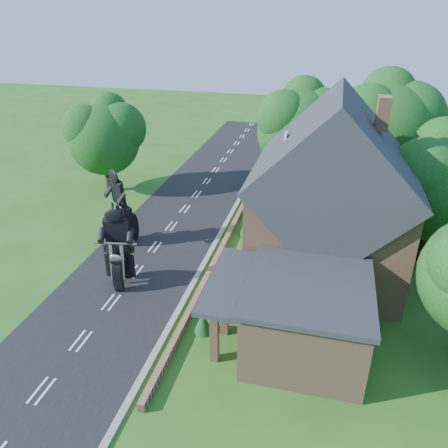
% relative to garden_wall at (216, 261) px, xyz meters
% --- Properties ---
extents(ground, '(120.00, 120.00, 0.00)m').
position_rel_garden_wall_xyz_m(ground, '(-4.30, -5.00, -0.20)').
color(ground, '#245618').
rests_on(ground, ground).
extents(road, '(7.00, 80.00, 0.02)m').
position_rel_garden_wall_xyz_m(road, '(-4.30, -5.00, -0.19)').
color(road, black).
rests_on(road, ground).
extents(kerb, '(0.30, 80.00, 0.12)m').
position_rel_garden_wall_xyz_m(kerb, '(-0.65, -5.00, -0.14)').
color(kerb, gray).
rests_on(kerb, ground).
extents(garden_wall, '(0.30, 22.00, 0.40)m').
position_rel_garden_wall_xyz_m(garden_wall, '(0.00, 0.00, 0.00)').
color(garden_wall, '#9B6D4F').
rests_on(garden_wall, ground).
extents(house, '(9.54, 8.64, 10.24)m').
position_rel_garden_wall_xyz_m(house, '(6.19, 1.00, 4.14)').
color(house, '#9B6D4F').
rests_on(house, ground).
extents(annex, '(7.05, 5.94, 3.44)m').
position_rel_garden_wall_xyz_m(annex, '(5.57, -5.80, 1.57)').
color(annex, '#9B6D4F').
rests_on(annex, ground).
extents(tree_house_right, '(6.51, 6.00, 8.40)m').
position_rel_garden_wall_xyz_m(tree_house_right, '(12.35, 3.62, 4.99)').
color(tree_house_right, black).
rests_on(tree_house_right, ground).
extents(tree_behind_house, '(7.81, 7.20, 10.08)m').
position_rel_garden_wall_xyz_m(tree_behind_house, '(9.88, 11.14, 6.03)').
color(tree_behind_house, black).
rests_on(tree_behind_house, ground).
extents(tree_behind_left, '(6.94, 6.40, 9.16)m').
position_rel_garden_wall_xyz_m(tree_behind_left, '(3.86, 12.13, 5.53)').
color(tree_behind_left, black).
rests_on(tree_behind_left, ground).
extents(tree_far_road, '(6.08, 5.60, 7.84)m').
position_rel_garden_wall_xyz_m(tree_far_road, '(-11.16, 9.11, 4.64)').
color(tree_far_road, black).
rests_on(tree_far_road, ground).
extents(shrub_a, '(0.90, 0.90, 1.10)m').
position_rel_garden_wall_xyz_m(shrub_a, '(1.00, -6.00, 0.35)').
color(shrub_a, '#133C19').
rests_on(shrub_a, ground).
extents(shrub_b, '(0.90, 0.90, 1.10)m').
position_rel_garden_wall_xyz_m(shrub_b, '(1.00, -3.50, 0.35)').
color(shrub_b, '#133C19').
rests_on(shrub_b, ground).
extents(shrub_c, '(0.90, 0.90, 1.10)m').
position_rel_garden_wall_xyz_m(shrub_c, '(1.00, -1.00, 0.35)').
color(shrub_c, '#133C19').
rests_on(shrub_c, ground).
extents(shrub_d, '(0.90, 0.90, 1.10)m').
position_rel_garden_wall_xyz_m(shrub_d, '(1.00, 4.00, 0.35)').
color(shrub_d, '#133C19').
rests_on(shrub_d, ground).
extents(shrub_e, '(0.90, 0.90, 1.10)m').
position_rel_garden_wall_xyz_m(shrub_e, '(1.00, 6.50, 0.35)').
color(shrub_e, '#133C19').
rests_on(shrub_e, ground).
extents(shrub_f, '(0.90, 0.90, 1.10)m').
position_rel_garden_wall_xyz_m(shrub_f, '(1.00, 9.00, 0.35)').
color(shrub_f, '#133C19').
rests_on(shrub_f, ground).
extents(motorcycle_lead, '(0.64, 1.55, 1.40)m').
position_rel_garden_wall_xyz_m(motorcycle_lead, '(-4.42, -3.33, 0.50)').
color(motorcycle_lead, black).
rests_on(motorcycle_lead, ground).
extents(motorcycle_follow, '(1.31, 1.56, 1.52)m').
position_rel_garden_wall_xyz_m(motorcycle_follow, '(-6.46, 1.03, 0.56)').
color(motorcycle_follow, black).
rests_on(motorcycle_follow, ground).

